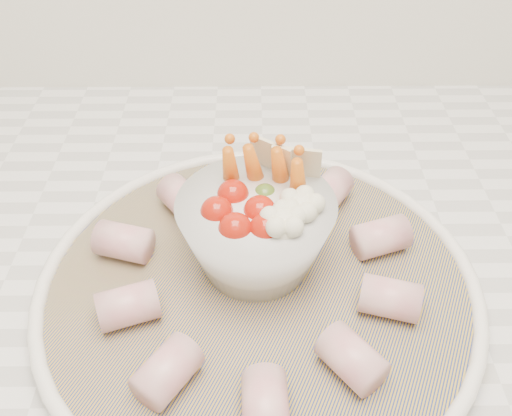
{
  "coord_description": "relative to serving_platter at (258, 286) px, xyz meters",
  "views": [
    {
      "loc": [
        -0.12,
        1.09,
        1.29
      ],
      "look_at": [
        -0.12,
        1.42,
        1.0
      ],
      "focal_mm": 40.0,
      "sensor_mm": 36.0,
      "label": 1
    }
  ],
  "objects": [
    {
      "name": "serving_platter",
      "position": [
        0.0,
        0.0,
        0.0
      ],
      "size": [
        0.48,
        0.48,
        0.02
      ],
      "color": "navy",
      "rests_on": "kitchen_counter"
    },
    {
      "name": "veggie_bowl",
      "position": [
        -0.0,
        0.02,
        0.04
      ],
      "size": [
        0.13,
        0.13,
        0.1
      ],
      "color": "silver",
      "rests_on": "serving_platter"
    },
    {
      "name": "cured_meat_rolls",
      "position": [
        -0.0,
        0.0,
        0.02
      ],
      "size": [
        0.27,
        0.27,
        0.03
      ],
      "color": "#C25966",
      "rests_on": "serving_platter"
    }
  ]
}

